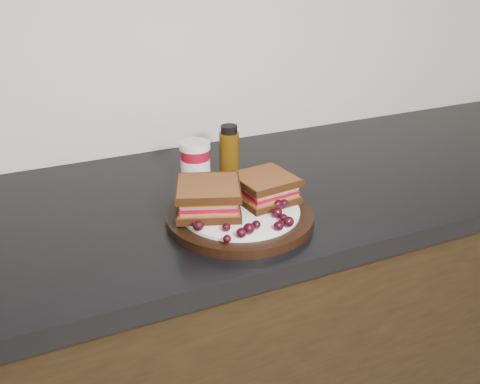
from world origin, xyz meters
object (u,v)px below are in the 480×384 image
at_px(condiment_jar, 195,164).
at_px(oil_bottle, 229,152).
at_px(plate, 240,216).
at_px(sandwich_left, 208,198).

height_order(condiment_jar, oil_bottle, oil_bottle).
xyz_separation_m(plate, condiment_jar, (-0.02, 0.19, 0.04)).
height_order(plate, sandwich_left, sandwich_left).
bearing_deg(oil_bottle, sandwich_left, -123.76).
height_order(sandwich_left, condiment_jar, condiment_jar).
distance_m(plate, condiment_jar, 0.20).
height_order(plate, oil_bottle, oil_bottle).
xyz_separation_m(plate, sandwich_left, (-0.06, 0.02, 0.04)).
distance_m(sandwich_left, condiment_jar, 0.18).
xyz_separation_m(plate, oil_bottle, (0.06, 0.20, 0.05)).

